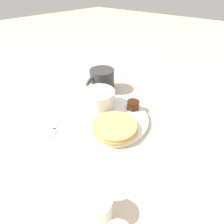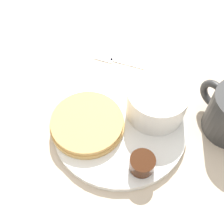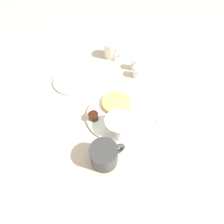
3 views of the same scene
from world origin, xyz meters
TOP-DOWN VIEW (x-y plane):
  - ground_plane at (0.00, 0.00)m, footprint 4.00×4.00m
  - plate at (0.00, 0.00)m, footprint 0.23×0.23m
  - pancake_stack at (-0.05, 0.03)m, footprint 0.13×0.13m
  - bowl at (0.07, -0.02)m, footprint 0.10×0.10m
  - syrup_cup at (-0.03, -0.08)m, footprint 0.04×0.04m
  - butter_ramekin at (0.07, -0.04)m, footprint 0.05×0.05m
  - fork at (0.10, 0.12)m, footprint 0.08×0.13m

SIDE VIEW (x-z plane):
  - ground_plane at x=0.00m, z-range 0.00..0.00m
  - fork at x=0.10m, z-range 0.00..0.00m
  - plate at x=0.00m, z-range 0.00..0.01m
  - pancake_stack at x=-0.05m, z-range 0.01..0.03m
  - syrup_cup at x=-0.03m, z-range 0.01..0.04m
  - butter_ramekin at x=0.07m, z-range 0.01..0.05m
  - bowl at x=0.07m, z-range 0.01..0.07m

